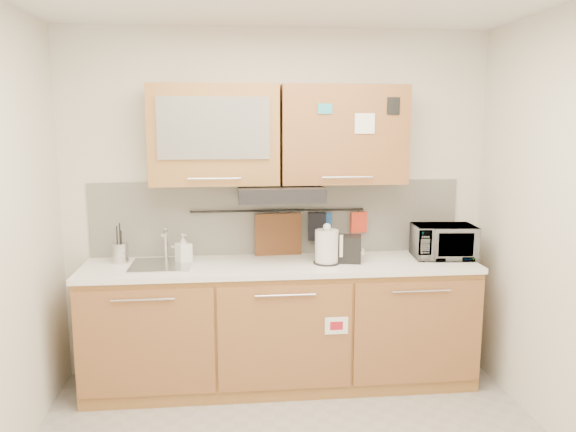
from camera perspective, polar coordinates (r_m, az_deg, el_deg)
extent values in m
plane|color=silver|center=(4.28, -1.08, 1.19)|extent=(3.20, 0.00, 3.20)
cube|color=#AA783C|center=(4.20, -0.70, -11.10)|extent=(2.80, 0.60, 0.88)
cube|color=black|center=(4.35, -0.69, -15.90)|extent=(2.80, 0.54, 0.10)
cube|color=#A16A39|center=(3.93, -14.29, -12.44)|extent=(0.91, 0.02, 0.74)
cylinder|color=silver|center=(3.80, -14.54, -8.24)|extent=(0.41, 0.01, 0.01)
cube|color=#A16A39|center=(3.90, -0.29, -12.30)|extent=(0.91, 0.02, 0.74)
cylinder|color=silver|center=(3.77, -0.25, -8.06)|extent=(0.41, 0.01, 0.01)
cube|color=#A16A39|center=(4.09, 13.11, -11.49)|extent=(0.91, 0.02, 0.74)
cylinder|color=silver|center=(3.97, 13.40, -7.43)|extent=(0.41, 0.01, 0.01)
cube|color=white|center=(4.05, -0.70, -5.05)|extent=(2.82, 0.62, 0.04)
cube|color=silver|center=(4.28, -1.07, -0.16)|extent=(2.80, 0.02, 0.56)
cube|color=#AA783C|center=(4.04, -7.48, 8.17)|extent=(0.90, 0.35, 0.70)
cube|color=silver|center=(3.86, -7.57, 8.85)|extent=(0.76, 0.02, 0.42)
cube|color=#A16A39|center=(4.12, 5.55, 8.23)|extent=(0.90, 0.35, 0.70)
cube|color=white|center=(3.97, 7.81, 9.29)|extent=(0.14, 0.00, 0.14)
cube|color=black|center=(4.01, -0.79, 2.37)|extent=(0.60, 0.46, 0.10)
cube|color=silver|center=(4.07, -12.75, -4.99)|extent=(0.42, 0.40, 0.03)
cylinder|color=silver|center=(4.20, -12.29, -2.79)|extent=(0.03, 0.03, 0.24)
cylinder|color=silver|center=(4.10, -12.46, -1.67)|extent=(0.02, 0.18, 0.02)
cylinder|color=black|center=(4.23, -1.03, 0.56)|extent=(1.30, 0.02, 0.02)
cylinder|color=#BBBABF|center=(4.21, -16.66, -3.61)|extent=(0.12, 0.12, 0.14)
cylinder|color=black|center=(4.21, -16.93, -2.76)|extent=(0.01, 0.01, 0.27)
cylinder|color=black|center=(4.19, -16.54, -3.02)|extent=(0.01, 0.01, 0.24)
cylinder|color=black|center=(4.22, -16.66, -2.60)|extent=(0.01, 0.01, 0.29)
cylinder|color=black|center=(4.19, -16.93, -3.22)|extent=(0.01, 0.01, 0.21)
cylinder|color=silver|center=(4.01, 3.95, -3.15)|extent=(0.21, 0.21, 0.24)
sphere|color=silver|center=(3.98, 3.97, -1.12)|extent=(0.06, 0.06, 0.06)
cube|color=silver|center=(4.00, 5.45, -3.05)|extent=(0.03, 0.04, 0.16)
cylinder|color=black|center=(4.04, 3.93, -4.73)|extent=(0.19, 0.19, 0.01)
cube|color=black|center=(4.08, 5.64, -3.32)|extent=(0.28, 0.20, 0.19)
cube|color=black|center=(4.06, 5.02, -2.10)|extent=(0.09, 0.12, 0.01)
cube|color=black|center=(4.06, 6.31, -2.13)|extent=(0.09, 0.12, 0.01)
imported|color=#999999|center=(4.33, 15.52, -2.52)|extent=(0.47, 0.33, 0.25)
imported|color=#999999|center=(4.10, -10.57, -3.24)|extent=(0.13, 0.13, 0.21)
cube|color=brown|center=(4.26, -1.00, -2.65)|extent=(0.36, 0.05, 0.44)
cube|color=#205095|center=(4.28, 3.69, -0.95)|extent=(0.12, 0.05, 0.19)
cube|color=black|center=(4.27, 2.97, -1.09)|extent=(0.14, 0.07, 0.21)
cube|color=red|center=(4.33, 7.20, -0.65)|extent=(0.13, 0.05, 0.16)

